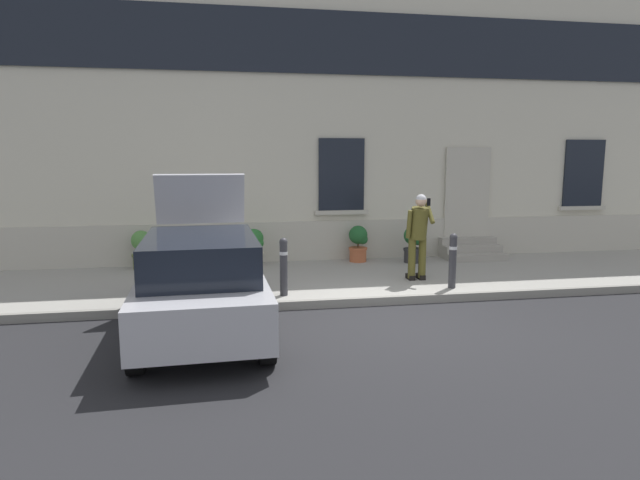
% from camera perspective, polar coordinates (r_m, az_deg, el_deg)
% --- Properties ---
extents(ground_plane, '(80.00, 80.00, 0.00)m').
position_cam_1_polar(ground_plane, '(8.93, 7.44, -8.39)').
color(ground_plane, '#232326').
extents(sidewalk, '(24.00, 3.60, 0.15)m').
position_cam_1_polar(sidewalk, '(11.52, 3.25, -4.04)').
color(sidewalk, '#99968E').
rests_on(sidewalk, ground).
extents(curb_edge, '(24.00, 0.12, 0.15)m').
position_cam_1_polar(curb_edge, '(9.77, 5.79, -6.40)').
color(curb_edge, gray).
rests_on(curb_edge, ground).
extents(building_facade, '(24.00, 1.52, 7.50)m').
position_cam_1_polar(building_facade, '(13.71, 0.96, 13.37)').
color(building_facade, beige).
rests_on(building_facade, ground).
extents(entrance_stoop, '(1.45, 0.96, 0.48)m').
position_cam_1_polar(entrance_stoop, '(13.91, 15.52, -1.03)').
color(entrance_stoop, '#9E998E').
rests_on(entrance_stoop, sidewalk).
extents(hatchback_car_silver, '(1.90, 4.12, 2.34)m').
position_cam_1_polar(hatchback_car_silver, '(8.20, -12.30, -4.27)').
color(hatchback_car_silver, '#B7B7BF').
rests_on(hatchback_car_silver, ground).
extents(bollard_near_person, '(0.15, 0.15, 1.04)m').
position_cam_1_polar(bollard_near_person, '(10.55, 13.75, -1.92)').
color(bollard_near_person, '#333338').
rests_on(bollard_near_person, sidewalk).
extents(bollard_far_left, '(0.15, 0.15, 1.04)m').
position_cam_1_polar(bollard_far_left, '(9.72, -3.84, -2.58)').
color(bollard_far_left, '#333338').
rests_on(bollard_far_left, sidewalk).
extents(person_on_phone, '(0.51, 0.51, 1.74)m').
position_cam_1_polar(person_on_phone, '(10.98, 10.30, 0.90)').
color(person_on_phone, '#514C1E').
rests_on(person_on_phone, sidewalk).
extents(planter_olive, '(0.44, 0.44, 0.86)m').
position_cam_1_polar(planter_olive, '(12.63, -18.17, -0.88)').
color(planter_olive, '#606B38').
rests_on(planter_olive, sidewalk).
extents(planter_cream, '(0.44, 0.44, 0.86)m').
position_cam_1_polar(planter_cream, '(12.38, -6.90, -0.69)').
color(planter_cream, beige).
rests_on(planter_cream, sidewalk).
extents(planter_terracotta, '(0.44, 0.44, 0.86)m').
position_cam_1_polar(planter_terracotta, '(12.89, 4.05, -0.27)').
color(planter_terracotta, '#B25B38').
rests_on(planter_terracotta, sidewalk).
extents(planter_charcoal, '(0.44, 0.44, 0.86)m').
position_cam_1_polar(planter_charcoal, '(12.93, 9.76, -0.35)').
color(planter_charcoal, '#2D2D30').
rests_on(planter_charcoal, sidewalk).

